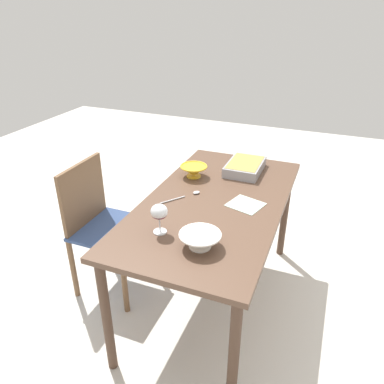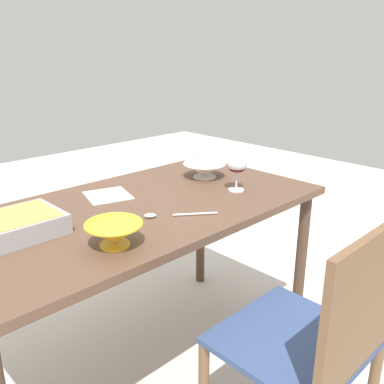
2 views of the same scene
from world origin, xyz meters
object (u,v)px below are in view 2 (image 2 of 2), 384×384
chair (317,341)px  serving_spoon (167,215)px  napkin (108,195)px  small_bowl (205,169)px  casserole_dish (8,227)px  wine_glass (237,166)px  mixing_bowl (114,233)px  dining_table (138,225)px

chair → serving_spoon: bearing=-81.4°
napkin → chair: bearing=96.9°
small_bowl → casserole_dish: bearing=1.7°
wine_glass → small_bowl: bearing=-100.1°
casserole_dish → mixing_bowl: bearing=125.7°
napkin → serving_spoon: bearing=94.1°
serving_spoon → napkin: serving_spoon is taller
small_bowl → serving_spoon: small_bowl is taller
dining_table → mixing_bowl: mixing_bowl is taller
serving_spoon → napkin: size_ratio=1.25×
dining_table → casserole_dish: 0.49m
casserole_dish → mixing_bowl: size_ratio=1.84×
wine_glass → napkin: size_ratio=0.86×
dining_table → serving_spoon: 0.19m
chair → mixing_bowl: size_ratio=4.95×
wine_glass → serving_spoon: bearing=2.6°
small_bowl → napkin: (0.48, -0.10, -0.04)m
chair → serving_spoon: chair is taller
dining_table → wine_glass: bearing=160.6°
casserole_dish → serving_spoon: size_ratio=1.45×
dining_table → serving_spoon: size_ratio=6.51×
dining_table → wine_glass: wine_glass is taller
wine_glass → mixing_bowl: bearing=7.4°
mixing_bowl → serving_spoon: (-0.27, -0.07, -0.04)m
mixing_bowl → napkin: mixing_bowl is taller
wine_glass → mixing_bowl: size_ratio=0.87×
small_bowl → serving_spoon: bearing=28.8°
small_bowl → napkin: small_bowl is taller
wine_glass → casserole_dish: bearing=-12.8°
casserole_dish → dining_table: bearing=173.4°
mixing_bowl → serving_spoon: 0.28m
wine_glass → small_bowl: 0.24m
mixing_bowl → small_bowl: mixing_bowl is taller
chair → napkin: 0.97m
chair → serving_spoon: 0.65m
dining_table → casserole_dish: bearing=-6.6°
small_bowl → napkin: size_ratio=1.11×
dining_table → casserole_dish: size_ratio=4.50×
chair → mixing_bowl: (0.36, -0.51, 0.31)m
casserole_dish → serving_spoon: casserole_dish is taller
chair → serving_spoon: (0.09, -0.58, 0.27)m
small_bowl → serving_spoon: 0.52m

